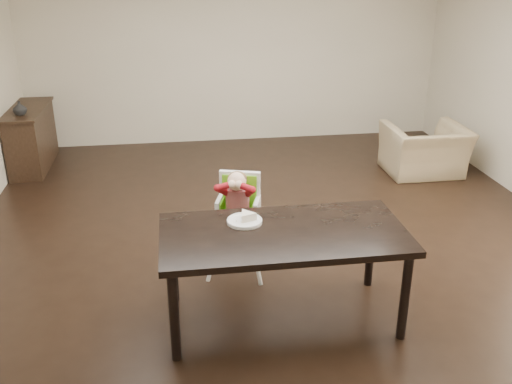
# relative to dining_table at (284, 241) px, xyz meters

# --- Properties ---
(ground) EXTENTS (7.00, 7.00, 0.00)m
(ground) POSITION_rel_dining_table_xyz_m (0.18, 1.13, -0.67)
(ground) COLOR black
(ground) RESTS_ON ground
(room_walls) EXTENTS (6.02, 7.02, 2.71)m
(room_walls) POSITION_rel_dining_table_xyz_m (0.18, 1.13, 1.18)
(room_walls) COLOR beige
(room_walls) RESTS_ON ground
(dining_table) EXTENTS (1.80, 0.90, 0.75)m
(dining_table) POSITION_rel_dining_table_xyz_m (0.00, 0.00, 0.00)
(dining_table) COLOR black
(dining_table) RESTS_ON ground
(high_chair) EXTENTS (0.48, 0.48, 0.94)m
(high_chair) POSITION_rel_dining_table_xyz_m (-0.24, 0.80, -0.01)
(high_chair) COLOR white
(high_chair) RESTS_ON ground
(plate) EXTENTS (0.29, 0.29, 0.08)m
(plate) POSITION_rel_dining_table_xyz_m (-0.26, 0.19, 0.11)
(plate) COLOR white
(plate) RESTS_ON dining_table
(armchair) EXTENTS (0.96, 0.63, 0.84)m
(armchair) POSITION_rel_dining_table_xyz_m (2.38, 2.83, -0.25)
(armchair) COLOR tan
(armchair) RESTS_ON ground
(sideboard) EXTENTS (0.44, 1.26, 0.79)m
(sideboard) POSITION_rel_dining_table_xyz_m (-2.60, 3.83, -0.27)
(sideboard) COLOR black
(sideboard) RESTS_ON ground
(vase) EXTENTS (0.18, 0.19, 0.16)m
(vase) POSITION_rel_dining_table_xyz_m (-2.60, 3.50, 0.20)
(vase) COLOR #99999E
(vase) RESTS_ON sideboard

